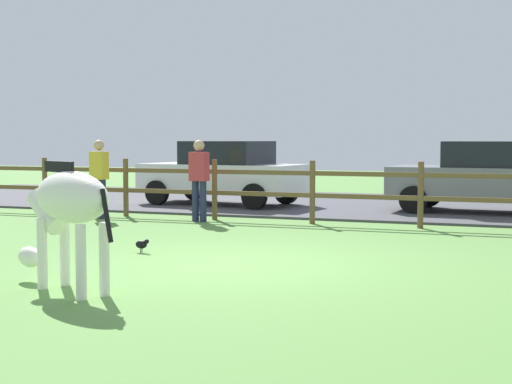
% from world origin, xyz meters
% --- Properties ---
extents(ground_plane, '(60.00, 60.00, 0.00)m').
position_xyz_m(ground_plane, '(0.00, 0.00, 0.00)').
color(ground_plane, '#5B8C42').
extents(parking_asphalt, '(28.00, 7.40, 0.05)m').
position_xyz_m(parking_asphalt, '(0.00, 9.30, 0.03)').
color(parking_asphalt, '#47474C').
rests_on(parking_asphalt, ground_plane).
extents(paddock_fence, '(21.08, 0.11, 1.24)m').
position_xyz_m(paddock_fence, '(-0.52, 5.00, 0.71)').
color(paddock_fence, brown).
rests_on(paddock_fence, ground_plane).
extents(zebra, '(1.81, 1.05, 1.41)m').
position_xyz_m(zebra, '(-1.05, -2.33, 0.93)').
color(zebra, white).
rests_on(zebra, ground_plane).
extents(crow_on_grass, '(0.22, 0.10, 0.20)m').
position_xyz_m(crow_on_grass, '(-1.72, 0.43, 0.13)').
color(crow_on_grass, black).
rests_on(crow_on_grass, ground_plane).
extents(parked_car_white, '(4.17, 2.25, 1.56)m').
position_xyz_m(parked_car_white, '(-3.68, 7.90, 0.84)').
color(parked_car_white, white).
rests_on(parked_car_white, parking_asphalt).
extents(parked_car_grey, '(4.07, 2.02, 1.56)m').
position_xyz_m(parked_car_grey, '(2.49, 8.08, 0.84)').
color(parked_car_grey, slate).
rests_on(parked_car_grey, parking_asphalt).
extents(visitor_left_of_tree, '(0.39, 0.27, 1.64)m').
position_xyz_m(visitor_left_of_tree, '(-2.74, 4.53, 0.91)').
color(visitor_left_of_tree, '#232847').
rests_on(visitor_left_of_tree, ground_plane).
extents(visitor_right_of_tree, '(0.40, 0.29, 1.64)m').
position_xyz_m(visitor_right_of_tree, '(-4.96, 4.36, 0.91)').
color(visitor_right_of_tree, '#232847').
rests_on(visitor_right_of_tree, ground_plane).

